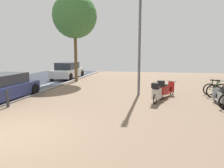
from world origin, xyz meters
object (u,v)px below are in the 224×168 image
at_px(scooter_far, 158,93).
at_px(street_tree, 75,16).
at_px(parked_car_near, 0,88).
at_px(lamp_post, 140,29).
at_px(scooter_mid, 165,89).
at_px(bollard_far, 7,98).
at_px(scooter_near, 222,96).
at_px(parked_car_far, 68,71).
at_px(bicycle_rack_05, 221,91).
at_px(bicycle_rack_06, 215,89).

xyz_separation_m(scooter_far, street_tree, (-6.32, 5.90, 4.62)).
xyz_separation_m(parked_car_near, lamp_post, (6.54, 2.74, 2.92)).
distance_m(scooter_mid, bollard_far, 7.48).
xyz_separation_m(scooter_near, street_tree, (-9.09, 6.07, 4.63)).
bearing_deg(parked_car_near, scooter_near, 5.49).
relative_size(scooter_far, parked_car_far, 0.45).
xyz_separation_m(bicycle_rack_05, parked_car_near, (-10.75, -2.63, 0.27)).
distance_m(scooter_far, parked_car_near, 7.65).
relative_size(bicycle_rack_06, parked_car_near, 0.30).
relative_size(scooter_far, parked_car_near, 0.42).
bearing_deg(bicycle_rack_05, bicycle_rack_06, 96.68).
relative_size(parked_car_far, bollard_far, 5.15).
bearing_deg(bicycle_rack_05, street_tree, 155.00).
xyz_separation_m(scooter_mid, lamp_post, (-1.39, 0.55, 3.10)).
bearing_deg(street_tree, parked_car_far, 130.29).
bearing_deg(scooter_far, scooter_mid, 69.99).
height_order(parked_car_far, bollard_far, parked_car_far).
bearing_deg(street_tree, bollard_far, -90.16).
height_order(parked_car_near, parked_car_far, parked_car_far).
relative_size(scooter_far, bollard_far, 2.32).
xyz_separation_m(scooter_near, bollard_far, (-9.12, -2.10, -0.05)).
bearing_deg(scooter_near, bicycle_rack_05, 75.65).
distance_m(bicycle_rack_06, scooter_near, 2.43).
bearing_deg(lamp_post, scooter_mid, -21.74).
xyz_separation_m(bicycle_rack_05, parked_car_far, (-10.97, 6.16, 0.31)).
bearing_deg(scooter_far, lamp_post, 122.81).
bearing_deg(bicycle_rack_06, parked_car_near, -162.29).
bearing_deg(lamp_post, street_tree, 140.81).
distance_m(bicycle_rack_06, parked_car_far, 12.14).
bearing_deg(scooter_near, parked_car_far, 143.55).
relative_size(scooter_near, scooter_mid, 1.00).
distance_m(bicycle_rack_05, parked_car_near, 11.07).
bearing_deg(bollard_far, bicycle_rack_06, 25.52).
height_order(scooter_near, scooter_far, scooter_far).
bearing_deg(scooter_near, bollard_far, -167.04).
xyz_separation_m(lamp_post, bollard_far, (-5.33, -3.85, -3.16)).
xyz_separation_m(bicycle_rack_05, lamp_post, (-4.21, 0.11, 3.18)).
distance_m(scooter_far, street_tree, 9.80).
xyz_separation_m(lamp_post, street_tree, (-5.30, 4.32, 1.52)).
bearing_deg(bollard_far, bicycle_rack_05, 21.39).
distance_m(parked_car_far, street_tree, 4.94).
bearing_deg(scooter_mid, bicycle_rack_05, 8.91).
relative_size(bicycle_rack_06, scooter_far, 0.72).
bearing_deg(parked_car_near, street_tree, 80.05).
bearing_deg(parked_car_far, scooter_far, -44.42).
distance_m(scooter_mid, parked_car_far, 10.49).
relative_size(scooter_near, street_tree, 0.25).
bearing_deg(scooter_mid, bicycle_rack_06, 24.02).
bearing_deg(parked_car_far, scooter_near, -36.45).
bearing_deg(bollard_far, parked_car_far, 98.26).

